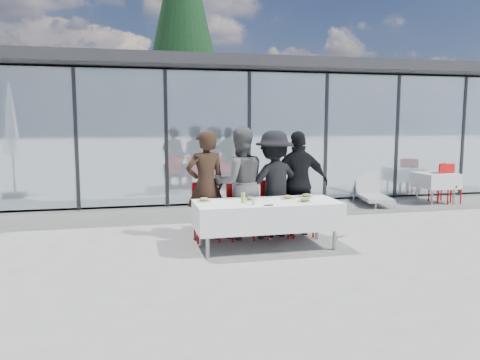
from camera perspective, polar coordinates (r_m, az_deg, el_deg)
name	(u,v)px	position (r m, az deg, el deg)	size (l,w,h in m)	color
ground	(248,253)	(7.22, 0.97, -8.89)	(90.00, 90.00, 0.00)	gray
pavilion	(247,117)	(15.35, 0.85, 7.69)	(14.80, 8.80, 3.44)	gray
treeline	(126,119)	(34.74, -13.70, 7.26)	(62.50, 2.00, 4.40)	#123B13
dining_table	(267,215)	(7.39, 3.28, -4.24)	(2.26, 0.96, 0.75)	white
diner_a	(206,186)	(7.87, -4.21, -0.69)	(0.68, 0.68, 1.85)	#301F15
diner_chair_a	(206,208)	(7.93, -4.19, -3.47)	(0.44, 0.44, 0.97)	red
diner_b	(240,183)	(7.97, 0.00, -0.41)	(0.92, 0.92, 1.89)	#545454
diner_chair_b	(240,207)	(8.04, 0.00, -3.30)	(0.44, 0.44, 0.97)	red
diner_c	(274,184)	(8.14, 4.18, -0.47)	(1.19, 1.19, 1.84)	black
diner_chair_c	(274,206)	(8.19, 4.16, -3.12)	(0.44, 0.44, 0.97)	red
diner_d	(299,183)	(8.28, 7.18, -0.40)	(1.07, 1.07, 1.83)	black
diner_chair_d	(298,204)	(8.34, 7.14, -2.98)	(0.44, 0.44, 0.97)	red
plate_a	(204,200)	(7.33, -4.42, -2.45)	(0.24, 0.24, 0.07)	silver
plate_b	(251,199)	(7.40, 1.34, -2.33)	(0.24, 0.24, 0.07)	silver
plate_c	(288,197)	(7.59, 5.86, -2.13)	(0.24, 0.24, 0.07)	silver
plate_d	(307,196)	(7.78, 8.13, -1.94)	(0.24, 0.24, 0.07)	silver
plate_extra	(305,200)	(7.33, 7.92, -2.49)	(0.24, 0.24, 0.07)	silver
juice_bottle	(243,198)	(7.16, 0.36, -2.19)	(0.06, 0.06, 0.17)	#8BB94D
drinking_glasses	(254,202)	(7.02, 1.70, -2.65)	(0.07, 0.07, 0.10)	silver
folded_eyeglasses	(268,205)	(6.98, 3.49, -3.09)	(0.14, 0.03, 0.01)	black
spare_table_right	(436,180)	(12.48, 22.76, -0.05)	(0.86, 0.86, 0.74)	white
spare_chair_a	(446,181)	(12.57, 23.86, -0.14)	(0.62, 0.62, 0.97)	red
spare_chair_b	(443,181)	(12.58, 23.50, -0.11)	(0.47, 0.47, 0.97)	red
lounger	(372,193)	(11.90, 15.76, -1.53)	(0.86, 1.43, 0.72)	silver
conifer_tree	(183,23)	(20.25, -6.98, 18.44)	(4.00, 4.00, 10.50)	#382316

